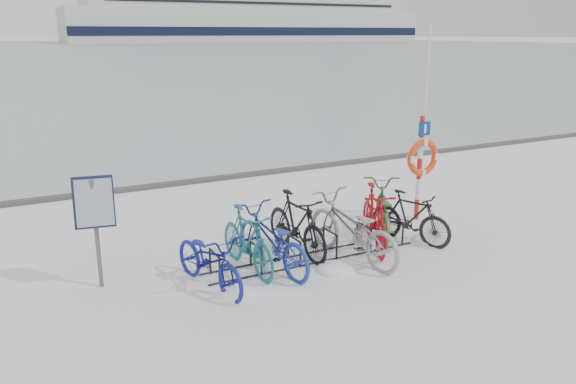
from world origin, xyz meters
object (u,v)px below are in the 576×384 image
object	(u,v)px
cruise_ferry	(250,8)
lifebuoy_station	(422,158)
info_board	(94,209)
bike_rack	(312,249)

from	to	relation	value
cruise_ferry	lifebuoy_station	bearing A→B (deg)	-112.94
info_board	lifebuoy_station	size ratio (longest dim) A/B	0.44
lifebuoy_station	cruise_ferry	distance (m)	239.68
info_board	lifebuoy_station	xyz separation A→B (m)	(6.53, 0.30, 0.06)
cruise_ferry	bike_rack	bearing A→B (deg)	-113.53
lifebuoy_station	cruise_ferry	world-z (taller)	cruise_ferry
bike_rack	lifebuoy_station	size ratio (longest dim) A/B	1.00
lifebuoy_station	bike_rack	bearing A→B (deg)	-164.95
bike_rack	lifebuoy_station	xyz separation A→B (m)	(3.06, 0.82, 1.16)
bike_rack	lifebuoy_station	world-z (taller)	lifebuoy_station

